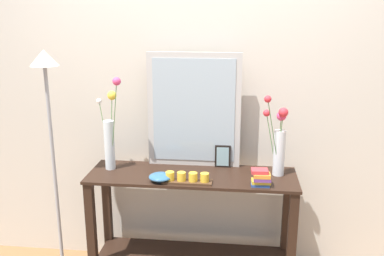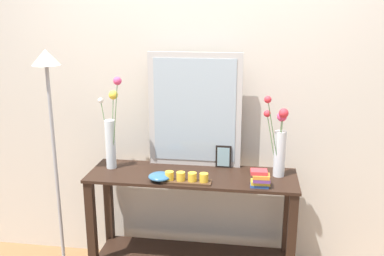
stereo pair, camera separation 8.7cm
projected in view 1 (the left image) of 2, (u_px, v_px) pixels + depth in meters
The scene contains 10 objects.
wall_back at pixel (197, 87), 3.03m from camera, with size 6.40×0.08×2.70m, color beige.
console_table at pixel (192, 218), 2.94m from camera, with size 1.39×0.43×0.82m.
mirror_leaning at pixel (194, 110), 2.93m from camera, with size 0.64×0.03×0.79m.
tall_vase_left at pixel (110, 134), 2.90m from camera, with size 0.21×0.16×0.64m.
vase_right at pixel (279, 142), 2.78m from camera, with size 0.16×0.15×0.55m.
candle_tray at pixel (187, 178), 2.71m from camera, with size 0.32×0.09×0.07m.
picture_frame_small at pixel (223, 156), 2.97m from camera, with size 0.11×0.01×0.16m.
decorative_bowl at pixel (160, 177), 2.73m from camera, with size 0.15×0.15×0.05m.
book_stack at pixel (261, 178), 2.65m from camera, with size 0.12×0.09×0.11m.
floor_lamp at pixel (51, 132), 2.79m from camera, with size 0.24×0.24×1.64m.
Camera 1 is at (0.30, -2.65, 1.87)m, focal length 40.01 mm.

